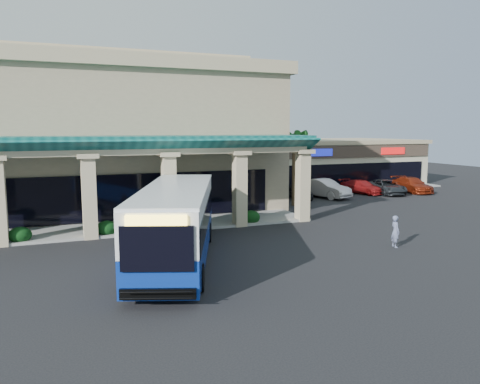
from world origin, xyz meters
name	(u,v)px	position (x,y,z in m)	size (l,w,h in m)	color
ground	(251,247)	(0.00, 0.00, 0.00)	(110.00, 110.00, 0.00)	black
main_building	(69,134)	(-8.00, 16.00, 5.67)	(30.80, 14.80, 11.35)	tan
arcade	(78,185)	(-8.00, 6.80, 2.85)	(30.00, 6.20, 5.70)	#0D504E
strip_mall	(312,161)	(18.00, 24.00, 2.45)	(22.50, 12.50, 4.90)	beige
palm_0	(294,164)	(8.50, 11.00, 3.30)	(2.40, 2.40, 6.60)	#124414
palm_1	(287,166)	(9.50, 14.00, 2.90)	(2.40, 2.40, 5.80)	#124414
broadleaf_tree	(244,168)	(7.50, 19.00, 2.41)	(2.60, 2.60, 4.81)	black
transit_bus	(177,225)	(-4.18, -1.05, 1.74)	(2.90, 12.44, 3.47)	navy
pedestrian	(395,231)	(6.96, -2.76, 0.83)	(0.61, 0.40, 1.66)	slate
car_silver	(300,191)	(10.87, 14.12, 0.70)	(1.66, 4.12, 1.41)	black
car_white	(324,188)	(13.11, 13.78, 0.83)	(1.75, 5.03, 1.66)	silver
car_red	(362,187)	(17.83, 14.65, 0.65)	(1.81, 4.45, 1.29)	maroon
car_gray	(387,187)	(19.82, 13.55, 0.67)	(2.23, 4.84, 1.34)	#25292D
car_extra	(412,185)	(22.96, 13.66, 0.71)	(2.00, 4.92, 1.43)	maroon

